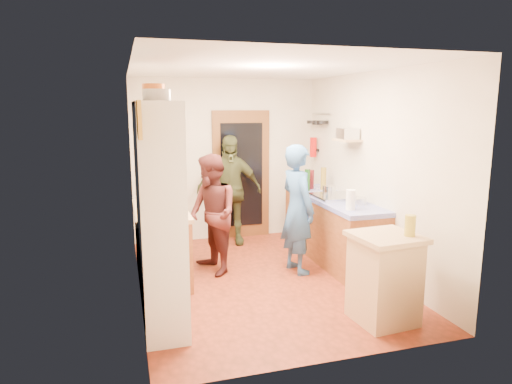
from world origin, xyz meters
name	(u,v)px	position (x,y,z in m)	size (l,w,h in m)	color
floor	(262,280)	(0.00, 0.00, -0.01)	(3.00, 4.00, 0.02)	maroon
ceiling	(262,67)	(0.00, 0.00, 2.61)	(3.00, 4.00, 0.02)	silver
wall_back	(226,160)	(0.00, 2.01, 1.30)	(3.00, 0.02, 2.60)	beige
wall_front	(336,214)	(0.00, -2.01, 1.30)	(3.00, 0.02, 2.60)	beige
wall_left	(134,184)	(-1.51, 0.00, 1.30)	(0.02, 4.00, 2.60)	beige
wall_right	(372,173)	(1.51, 0.00, 1.30)	(0.02, 4.00, 2.60)	beige
door_frame	(241,175)	(0.25, 1.97, 1.05)	(0.95, 0.06, 2.10)	brown
door_glass	(242,175)	(0.25, 1.94, 1.05)	(0.70, 0.02, 1.70)	black
hutch_body	(160,216)	(-1.30, -0.80, 1.10)	(0.40, 1.20, 2.20)	white
hutch_top_shelf	(155,104)	(-1.30, -0.80, 2.18)	(0.40, 1.14, 0.04)	white
plate_stack	(157,95)	(-1.30, -1.05, 2.25)	(0.25, 0.25, 0.10)	white
orange_pot_a	(154,93)	(-1.30, -0.74, 2.28)	(0.21, 0.21, 0.16)	orange
orange_pot_b	(152,93)	(-1.30, -0.48, 2.29)	(0.20, 0.20, 0.18)	orange
left_counter_base	(161,245)	(-1.20, 0.45, 0.42)	(0.60, 1.40, 0.85)	#99572E
left_counter_top	(160,210)	(-1.20, 0.45, 0.88)	(0.64, 1.44, 0.05)	tan
toaster	(167,208)	(-1.15, 0.03, 0.99)	(0.24, 0.16, 0.18)	white
kettle	(157,205)	(-1.25, 0.24, 0.99)	(0.15, 0.15, 0.17)	white
orange_bowl	(165,202)	(-1.12, 0.60, 0.95)	(0.20, 0.20, 0.09)	orange
chopping_board	(158,199)	(-1.18, 0.97, 0.91)	(0.30, 0.22, 0.03)	tan
right_counter_base	(332,230)	(1.20, 0.50, 0.42)	(0.60, 2.20, 0.84)	#99572E
right_counter_top	(333,199)	(1.20, 0.50, 0.87)	(0.62, 2.22, 0.06)	#1823C1
hob	(335,196)	(1.20, 0.44, 0.92)	(0.55, 0.58, 0.04)	silver
pot_on_hob	(329,190)	(1.15, 0.51, 1.00)	(0.19, 0.19, 0.12)	silver
bottle_a	(307,180)	(1.05, 1.07, 1.06)	(0.08, 0.08, 0.33)	#143F14
bottle_b	(312,179)	(1.18, 1.21, 1.05)	(0.07, 0.07, 0.30)	#591419
bottle_c	(323,179)	(1.31, 1.06, 1.07)	(0.09, 0.09, 0.35)	olive
paper_towel	(351,200)	(1.05, -0.31, 1.03)	(0.11, 0.11, 0.25)	white
mixing_bowl	(357,201)	(1.30, -0.03, 0.94)	(0.23, 0.23, 0.09)	silver
island_base	(384,281)	(0.84, -1.45, 0.43)	(0.55, 0.55, 0.86)	tan
island_top	(386,237)	(0.84, -1.45, 0.89)	(0.62, 0.62, 0.05)	tan
cutting_board	(379,235)	(0.79, -1.40, 0.90)	(0.35, 0.28, 0.02)	white
oil_jar	(410,226)	(1.03, -1.55, 1.01)	(0.10, 0.10, 0.21)	#AD9E2D
pan_rail	(321,113)	(1.46, 1.52, 2.05)	(0.02, 0.02, 0.65)	silver
pan_hang_a	(322,122)	(1.40, 1.35, 1.92)	(0.18, 0.18, 0.05)	black
pan_hang_b	(317,123)	(1.40, 1.55, 1.90)	(0.16, 0.16, 0.05)	black
pan_hang_c	(312,122)	(1.40, 1.75, 1.91)	(0.17, 0.17, 0.05)	black
wall_shelf	(347,140)	(1.37, 0.45, 1.70)	(0.26, 0.42, 0.03)	tan
radio	(347,134)	(1.37, 0.45, 1.79)	(0.22, 0.30, 0.15)	silver
ext_bracket	(317,150)	(1.47, 1.70, 1.45)	(0.06, 0.10, 0.04)	black
fire_extinguisher	(313,147)	(1.41, 1.70, 1.50)	(0.11, 0.11, 0.32)	red
picture_frame	(139,120)	(-1.48, -1.55, 2.05)	(0.03, 0.25, 0.30)	gold
person_hob	(301,209)	(0.57, 0.13, 0.84)	(0.62, 0.40, 1.69)	#305994
person_left	(212,214)	(-0.54, 0.45, 0.78)	(0.76, 0.59, 1.57)	#481E1C
person_back	(230,190)	(-0.02, 1.63, 0.86)	(1.01, 0.42, 1.73)	#393E22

